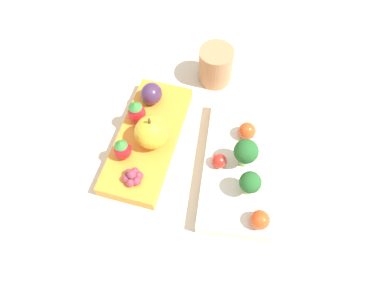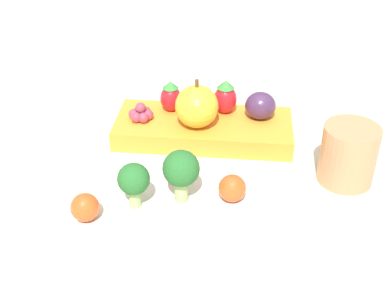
# 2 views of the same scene
# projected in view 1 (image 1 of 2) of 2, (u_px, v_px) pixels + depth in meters

# --- Properties ---
(ground_plane) EXTENTS (4.00, 4.00, 0.00)m
(ground_plane) POSITION_uv_depth(u_px,v_px,m) (189.00, 157.00, 0.56)
(ground_plane) COLOR beige
(bento_box_savoury) EXTENTS (0.24, 0.14, 0.02)m
(bento_box_savoury) POSITION_uv_depth(u_px,v_px,m) (238.00, 168.00, 0.54)
(bento_box_savoury) COLOR silver
(bento_box_savoury) RESTS_ON ground_plane
(bento_box_fruit) EXTENTS (0.22, 0.09, 0.02)m
(bento_box_fruit) POSITION_uv_depth(u_px,v_px,m) (148.00, 139.00, 0.56)
(bento_box_fruit) COLOR orange
(bento_box_fruit) RESTS_ON ground_plane
(broccoli_floret_0) EXTENTS (0.04, 0.04, 0.06)m
(broccoli_floret_0) POSITION_uv_depth(u_px,v_px,m) (246.00, 153.00, 0.50)
(broccoli_floret_0) COLOR #93B770
(broccoli_floret_0) RESTS_ON bento_box_savoury
(broccoli_floret_1) EXTENTS (0.03, 0.03, 0.05)m
(broccoli_floret_1) POSITION_uv_depth(u_px,v_px,m) (250.00, 183.00, 0.48)
(broccoli_floret_1) COLOR #93B770
(broccoli_floret_1) RESTS_ON bento_box_savoury
(cherry_tomato_0) EXTENTS (0.03, 0.03, 0.03)m
(cherry_tomato_0) POSITION_uv_depth(u_px,v_px,m) (260.00, 220.00, 0.47)
(cherry_tomato_0) COLOR #DB4C1E
(cherry_tomato_0) RESTS_ON bento_box_savoury
(cherry_tomato_1) EXTENTS (0.02, 0.02, 0.02)m
(cherry_tomato_1) POSITION_uv_depth(u_px,v_px,m) (219.00, 161.00, 0.52)
(cherry_tomato_1) COLOR red
(cherry_tomato_1) RESTS_ON bento_box_savoury
(cherry_tomato_2) EXTENTS (0.03, 0.03, 0.03)m
(cherry_tomato_2) POSITION_uv_depth(u_px,v_px,m) (247.00, 131.00, 0.54)
(cherry_tomato_2) COLOR #DB4C1E
(cherry_tomato_2) RESTS_ON bento_box_savoury
(apple) EXTENTS (0.05, 0.05, 0.06)m
(apple) POSITION_uv_depth(u_px,v_px,m) (151.00, 134.00, 0.52)
(apple) COLOR gold
(apple) RESTS_ON bento_box_fruit
(strawberry_0) EXTENTS (0.03, 0.03, 0.04)m
(strawberry_0) POSITION_uv_depth(u_px,v_px,m) (136.00, 112.00, 0.55)
(strawberry_0) COLOR red
(strawberry_0) RESTS_ON bento_box_fruit
(strawberry_1) EXTENTS (0.03, 0.03, 0.04)m
(strawberry_1) POSITION_uv_depth(u_px,v_px,m) (122.00, 149.00, 0.52)
(strawberry_1) COLOR red
(strawberry_1) RESTS_ON bento_box_fruit
(plum) EXTENTS (0.04, 0.04, 0.03)m
(plum) POSITION_uv_depth(u_px,v_px,m) (151.00, 94.00, 0.57)
(plum) COLOR #42284C
(plum) RESTS_ON bento_box_fruit
(grape_cluster) EXTENTS (0.03, 0.03, 0.02)m
(grape_cluster) POSITION_uv_depth(u_px,v_px,m) (133.00, 177.00, 0.51)
(grape_cluster) COLOR #93384C
(grape_cluster) RESTS_ON bento_box_fruit
(drinking_cup) EXTENTS (0.06, 0.06, 0.07)m
(drinking_cup) POSITION_uv_depth(u_px,v_px,m) (218.00, 66.00, 0.61)
(drinking_cup) COLOR tan
(drinking_cup) RESTS_ON ground_plane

